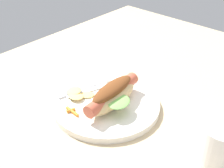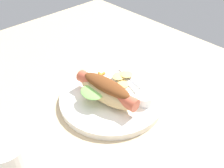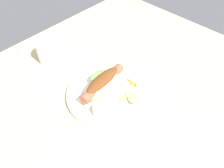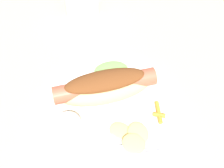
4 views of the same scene
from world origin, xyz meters
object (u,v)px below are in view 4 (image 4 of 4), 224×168
Objects in this scene: chips_pile at (132,136)px; carrot_garnish at (159,113)px; plate at (108,107)px; sauce_ramekin at (68,127)px; hot_dog at (106,86)px; fork at (109,148)px; knife at (102,137)px.

carrot_garnish is (-5.49, -3.60, -0.33)cm from chips_pile.
plate is 8.37cm from sauce_ramekin.
hot_dog reaches higher than carrot_garnish.
fork is at bearing 27.76° from carrot_garnish.
hot_dog is 4.03× the size of sauce_ramekin.
sauce_ramekin is (7.06, 4.03, 1.98)cm from plate.
carrot_garnish is (-10.22, -2.90, 0.19)cm from knife.
sauce_ramekin is at bearing 157.82° from fork.
hot_dog is 9.30cm from sauce_ramekin.
sauce_ramekin is at bearing 29.71° from plate.
plate is 1.45× the size of hot_dog.
knife is (-5.12, 2.06, -1.00)cm from sauce_ramekin.
fork is (1.08, 8.11, 1.00)cm from plate.
chips_pile reaches higher than plate.
sauce_ramekin reaches higher than knife.
knife reaches higher than plate.
sauce_ramekin is 1.05× the size of carrot_garnish.
carrot_garnish reaches higher than fork.
hot_dog reaches higher than fork.
knife is 3.62× the size of carrot_garnish.
plate is at bearing -91.11° from hot_dog.
chips_pile is (-9.86, 2.76, -0.49)cm from sauce_ramekin.
plate is 1.66× the size of fork.
hot_dog is 2.38× the size of chips_pile.
sauce_ramekin is 7.31cm from fork.
knife is (1.79, 8.01, -2.79)cm from hot_dog.
hot_dog is at bearing -31.22° from carrot_garnish.
hot_dog is at bearing -139.26° from sauce_ramekin.
fork is (-5.98, 4.08, -0.98)cm from sauce_ramekin.
knife is at bearing 72.32° from plate.
carrot_garnish is (-15.34, -0.85, -0.82)cm from sauce_ramekin.
sauce_ramekin reaches higher than plate.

